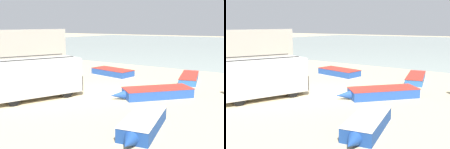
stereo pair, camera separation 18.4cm
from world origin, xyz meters
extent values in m
plane|color=tan|center=(0.00, 0.00, 0.00)|extent=(200.00, 200.00, 0.00)
cube|color=#BCB7AD|center=(-11.05, 1.00, 1.96)|extent=(0.50, 14.81, 3.93)
cube|color=beige|center=(-2.40, -3.03, 1.31)|extent=(3.98, 5.53, 2.05)
cube|color=black|center=(-1.40, -0.64, 0.74)|extent=(1.90, 0.87, 0.92)
cube|color=#1E232D|center=(-1.43, -0.72, 1.93)|extent=(1.80, 0.80, 0.66)
cylinder|color=black|center=(-2.68, -1.21, 0.34)|extent=(0.47, 0.71, 0.68)
cylinder|color=black|center=(-0.90, -1.95, 0.34)|extent=(0.47, 0.71, 0.68)
cylinder|color=black|center=(-3.90, -4.11, 0.34)|extent=(0.47, 0.71, 0.68)
cylinder|color=black|center=(-2.12, -4.86, 0.34)|extent=(0.47, 0.71, 0.68)
cylinder|color=black|center=(-3.19, -2.70, 2.45)|extent=(1.65, 3.86, 0.05)
cylinder|color=black|center=(-1.61, -3.36, 2.45)|extent=(1.65, 3.86, 0.05)
cube|color=#234CA3|center=(-2.69, 5.72, 0.25)|extent=(3.93, 2.24, 0.50)
cone|color=#234CA3|center=(-4.92, 6.09, 0.25)|extent=(0.88, 0.61, 0.48)
cube|color=#B22D23|center=(-2.69, 5.72, 0.44)|extent=(0.45, 1.53, 0.05)
cube|color=#B22D23|center=(-2.69, 5.72, 0.52)|extent=(3.97, 2.26, 0.04)
cube|color=#234CA3|center=(3.63, 1.15, 0.27)|extent=(3.91, 4.06, 0.54)
cone|color=#234CA3|center=(1.93, -0.69, 0.27)|extent=(0.99, 1.02, 0.52)
cube|color=#B22D23|center=(3.63, 1.15, 0.48)|extent=(1.17, 1.10, 0.05)
cube|color=#B22D23|center=(3.63, 1.15, 0.56)|extent=(3.95, 4.10, 0.04)
cube|color=#234CA3|center=(-6.73, 1.46, 0.24)|extent=(3.51, 3.56, 0.49)
cone|color=#234CA3|center=(-8.13, 0.00, 0.24)|extent=(0.84, 0.85, 0.46)
cube|color=silver|center=(-6.73, 1.46, 0.42)|extent=(1.26, 1.22, 0.05)
cube|color=silver|center=(-6.73, 1.46, 0.51)|extent=(3.54, 3.60, 0.04)
cube|color=#2D66AD|center=(3.76, 6.96, 0.23)|extent=(2.18, 4.48, 0.46)
cone|color=#2D66AD|center=(3.16, 9.52, 0.23)|extent=(0.65, 1.03, 0.44)
cube|color=#B22D23|center=(3.76, 6.96, 0.40)|extent=(1.14, 0.45, 0.05)
cube|color=#B22D23|center=(3.76, 6.96, 0.48)|extent=(2.21, 4.53, 0.04)
cube|color=navy|center=(5.25, -3.89, 0.29)|extent=(1.89, 3.50, 0.57)
cone|color=navy|center=(5.64, -5.87, 0.29)|extent=(0.68, 0.82, 0.55)
cube|color=silver|center=(5.25, -3.89, 0.51)|extent=(1.18, 0.42, 0.05)
cube|color=silver|center=(5.25, -3.89, 0.59)|extent=(1.91, 3.53, 0.04)
camera|label=1|loc=(9.90, -13.27, 4.30)|focal=42.00mm
camera|label=2|loc=(10.05, -13.17, 4.30)|focal=42.00mm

